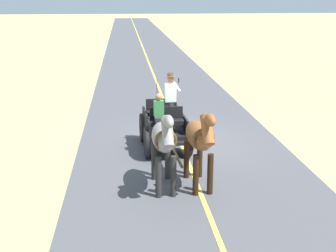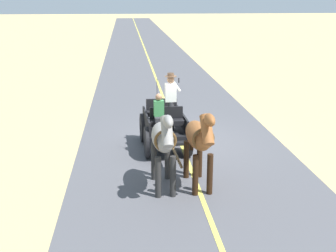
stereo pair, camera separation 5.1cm
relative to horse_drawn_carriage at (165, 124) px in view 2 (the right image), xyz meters
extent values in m
plane|color=tan|center=(-0.58, -0.52, -0.82)|extent=(200.00, 200.00, 0.00)
cube|color=#4C4C51|center=(-0.58, -0.52, -0.81)|extent=(6.73, 160.00, 0.01)
cube|color=#DBCC4C|center=(-0.58, -0.52, -0.81)|extent=(0.12, 160.00, 0.00)
cube|color=black|center=(0.01, -0.08, -0.16)|extent=(1.30, 2.26, 0.12)
cube|color=black|center=(-0.56, -0.11, 0.12)|extent=(0.16, 2.09, 0.44)
cube|color=black|center=(0.58, -0.06, 0.12)|extent=(0.16, 2.09, 0.44)
cube|color=black|center=(-0.05, 1.14, -0.26)|extent=(1.09, 0.29, 0.08)
cube|color=black|center=(0.06, -1.28, -0.34)|extent=(0.73, 0.23, 0.06)
cube|color=black|center=(-0.02, 0.52, 0.22)|extent=(1.04, 0.41, 0.14)
cube|color=black|center=(-0.01, 0.34, 0.44)|extent=(1.02, 0.13, 0.44)
cube|color=black|center=(0.03, -0.58, 0.22)|extent=(1.04, 0.41, 0.14)
cube|color=black|center=(0.04, -0.76, 0.44)|extent=(1.02, 0.13, 0.44)
cylinder|color=black|center=(-0.68, 0.65, -0.34)|extent=(0.15, 0.96, 0.96)
cylinder|color=black|center=(-0.68, 0.65, -0.34)|extent=(0.13, 0.22, 0.21)
cylinder|color=black|center=(0.62, 0.72, -0.34)|extent=(0.15, 0.96, 0.96)
cylinder|color=black|center=(0.62, 0.72, -0.34)|extent=(0.13, 0.22, 0.21)
cylinder|color=black|center=(-0.61, -0.88, -0.34)|extent=(0.15, 0.96, 0.96)
cylinder|color=black|center=(-0.61, -0.88, -0.34)|extent=(0.13, 0.22, 0.21)
cylinder|color=black|center=(0.69, -0.82, -0.34)|extent=(0.15, 0.96, 0.96)
cylinder|color=black|center=(0.69, -0.82, -0.34)|extent=(0.13, 0.22, 0.21)
cylinder|color=brown|center=(-0.10, 2.11, -0.21)|extent=(0.17, 2.00, 0.07)
cylinder|color=black|center=(0.28, 0.54, 0.92)|extent=(0.02, 0.02, 1.30)
cylinder|color=#2D2D33|center=(-0.16, 0.24, 0.35)|extent=(0.22, 0.22, 0.90)
cube|color=silver|center=(-0.16, 0.24, 1.08)|extent=(0.35, 0.24, 0.56)
sphere|color=#9E7051|center=(-0.16, 0.24, 1.48)|extent=(0.22, 0.22, 0.22)
cylinder|color=#473323|center=(-0.16, 0.24, 1.58)|extent=(0.36, 0.36, 0.01)
cylinder|color=#473323|center=(-0.16, 0.24, 1.63)|extent=(0.20, 0.20, 0.10)
cylinder|color=silver|center=(-0.34, 0.27, 1.26)|extent=(0.26, 0.09, 0.32)
cube|color=black|center=(-0.40, 0.29, 1.46)|extent=(0.02, 0.07, 0.14)
cube|color=#2D2D33|center=(0.22, 0.65, 0.36)|extent=(0.30, 0.33, 0.14)
cube|color=#387F47|center=(0.23, 0.53, 0.67)|extent=(0.31, 0.21, 0.48)
sphere|color=#9E7051|center=(0.23, 0.53, 1.02)|extent=(0.20, 0.20, 0.20)
ellipsoid|color=brown|center=(-0.59, 2.89, 0.55)|extent=(0.67, 1.59, 0.64)
cylinder|color=black|center=(-0.80, 3.42, -0.29)|extent=(0.15, 0.15, 1.05)
cylinder|color=black|center=(-0.44, 3.45, -0.29)|extent=(0.15, 0.15, 1.05)
cylinder|color=black|center=(-0.73, 2.33, -0.29)|extent=(0.15, 0.15, 1.05)
cylinder|color=black|center=(-0.37, 2.36, -0.29)|extent=(0.15, 0.15, 1.05)
cylinder|color=brown|center=(-0.64, 3.73, 0.95)|extent=(0.30, 0.66, 0.73)
ellipsoid|color=brown|center=(-0.66, 3.95, 1.26)|extent=(0.26, 0.55, 0.28)
cube|color=black|center=(-0.64, 3.71, 0.99)|extent=(0.09, 0.51, 0.56)
cylinder|color=black|center=(-0.53, 2.15, 0.25)|extent=(0.11, 0.11, 0.70)
torus|color=brown|center=(-0.62, 3.44, 0.63)|extent=(0.55, 0.11, 0.55)
ellipsoid|color=gray|center=(0.31, 2.93, 0.55)|extent=(0.60, 1.57, 0.64)
cylinder|color=#272726|center=(0.12, 3.48, -0.29)|extent=(0.15, 0.15, 1.05)
cylinder|color=#272726|center=(0.48, 3.49, -0.29)|extent=(0.15, 0.15, 1.05)
cylinder|color=#272726|center=(0.14, 2.38, -0.29)|extent=(0.15, 0.15, 1.05)
cylinder|color=#272726|center=(0.51, 2.39, -0.29)|extent=(0.15, 0.15, 1.05)
cylinder|color=gray|center=(0.29, 3.78, 0.95)|extent=(0.28, 0.65, 0.73)
ellipsoid|color=gray|center=(0.28, 4.00, 1.26)|extent=(0.23, 0.55, 0.28)
cube|color=#272726|center=(0.29, 3.76, 0.99)|extent=(0.07, 0.50, 0.56)
cylinder|color=#272726|center=(0.33, 2.19, 0.25)|extent=(0.11, 0.11, 0.70)
torus|color=brown|center=(0.30, 3.48, 0.63)|extent=(0.55, 0.08, 0.55)
camera|label=1|loc=(1.24, 13.29, 3.96)|focal=47.02mm
camera|label=2|loc=(1.19, 13.29, 3.96)|focal=47.02mm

